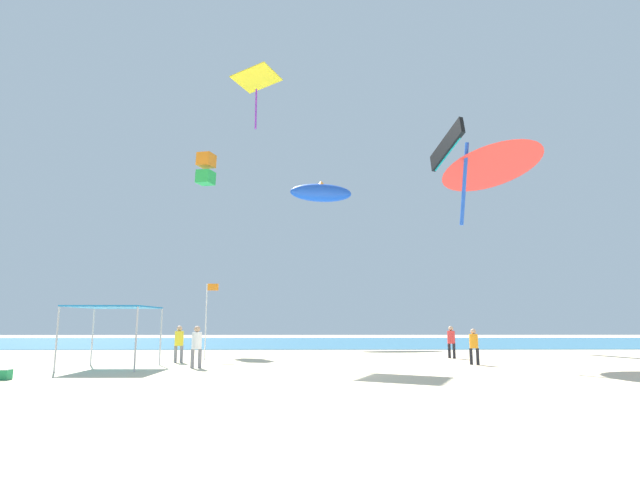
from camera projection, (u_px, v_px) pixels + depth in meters
The scene contains 14 objects.
ground at pixel (303, 375), 18.26m from camera, with size 110.00×110.00×0.10m, color beige.
ocean_strip at pixel (309, 342), 46.64m from camera, with size 110.00×25.78×0.03m, color teal.
canopy_tent at pixel (114, 309), 20.75m from camera, with size 3.06×3.20×2.50m.
person_near_tent at pixel (451, 339), 26.17m from camera, with size 0.39×0.39×1.65m.
person_leftmost at pixel (474, 343), 22.25m from camera, with size 0.40×0.37×1.57m.
person_central at pixel (197, 343), 20.58m from camera, with size 0.45×0.40×1.70m.
person_rightmost at pixel (179, 341), 23.44m from camera, with size 0.45×0.40×1.69m.
banner_flag at pixel (207, 314), 25.41m from camera, with size 0.61×0.06×3.79m.
cooler_box at pixel (1, 374), 16.37m from camera, with size 0.57×0.37×0.35m.
kite_box_orange at pixel (206, 169), 36.47m from camera, with size 1.39×1.37×2.31m.
kite_inflatable_blue at pixel (321, 193), 43.99m from camera, with size 5.66×2.74×2.17m.
kite_parafoil_black at pixel (447, 146), 40.51m from camera, with size 1.62×5.17×3.19m.
kite_diamond_yellow at pixel (257, 81), 33.03m from camera, with size 3.38×3.39×3.78m.
kite_delta_red at pixel (489, 160), 25.33m from camera, with size 7.07×7.08×4.68m.
Camera 1 is at (0.37, -18.82, 1.86)m, focal length 28.24 mm.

